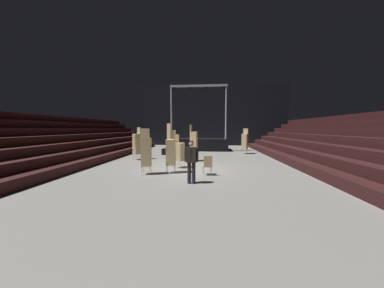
% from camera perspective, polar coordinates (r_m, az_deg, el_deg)
% --- Properties ---
extents(ground_plane, '(22.00, 30.00, 0.10)m').
position_cam_1_polar(ground_plane, '(10.93, -0.43, -7.37)').
color(ground_plane, slate).
extents(arena_end_wall, '(22.00, 0.30, 8.00)m').
position_cam_1_polar(arena_end_wall, '(25.72, 2.72, 8.57)').
color(arena_end_wall, black).
rests_on(arena_end_wall, ground_plane).
extents(bleacher_bank_left, '(5.25, 24.00, 3.15)m').
position_cam_1_polar(bleacher_bank_left, '(14.96, -33.88, 1.36)').
color(bleacher_bank_left, black).
rests_on(bleacher_bank_left, ground_plane).
extents(bleacher_bank_right, '(5.25, 24.00, 3.15)m').
position_cam_1_polar(bleacher_bank_right, '(13.80, 37.24, 1.00)').
color(bleacher_bank_right, black).
rests_on(bleacher_bank_right, ground_plane).
extents(stage_riser, '(5.77, 2.89, 6.38)m').
position_cam_1_polar(stage_riser, '(20.00, 2.05, 0.25)').
color(stage_riser, black).
rests_on(stage_riser, ground_plane).
extents(man_with_tie, '(0.57, 0.25, 1.75)m').
position_cam_1_polar(man_with_tie, '(7.73, -0.19, -4.53)').
color(man_with_tie, black).
rests_on(man_with_tie, ground_plane).
extents(chair_stack_front_left, '(0.62, 0.62, 2.56)m').
position_cam_1_polar(chair_stack_front_left, '(13.60, -6.14, 0.62)').
color(chair_stack_front_left, '#B2B5BA').
rests_on(chair_stack_front_left, ground_plane).
extents(chair_stack_front_right, '(0.62, 0.62, 2.31)m').
position_cam_1_polar(chair_stack_front_right, '(14.26, -16.00, 0.14)').
color(chair_stack_front_right, '#B2B5BA').
rests_on(chair_stack_front_right, ground_plane).
extents(chair_stack_mid_left, '(0.47, 0.47, 2.14)m').
position_cam_1_polar(chair_stack_mid_left, '(9.65, -6.26, -2.26)').
color(chair_stack_mid_left, '#B2B5BA').
rests_on(chair_stack_mid_left, ground_plane).
extents(chair_stack_mid_right, '(0.60, 0.60, 2.22)m').
position_cam_1_polar(chair_stack_mid_right, '(17.47, 15.31, 0.80)').
color(chair_stack_mid_right, '#B2B5BA').
rests_on(chair_stack_mid_right, ground_plane).
extents(chair_stack_mid_centre, '(0.49, 0.49, 2.22)m').
position_cam_1_polar(chair_stack_mid_centre, '(9.54, -13.37, -2.18)').
color(chair_stack_mid_centre, '#B2B5BA').
rests_on(chair_stack_mid_centre, ground_plane).
extents(chair_stack_rear_left, '(0.50, 0.50, 2.48)m').
position_cam_1_polar(chair_stack_rear_left, '(13.05, 0.49, 0.29)').
color(chair_stack_rear_left, '#B2B5BA').
rests_on(chair_stack_rear_left, ground_plane).
extents(chair_stack_rear_right, '(0.59, 0.59, 1.88)m').
position_cam_1_polar(chair_stack_rear_right, '(10.91, -3.77, -2.12)').
color(chair_stack_rear_right, '#B2B5BA').
rests_on(chair_stack_rear_right, ground_plane).
extents(equipment_road_case, '(0.95, 0.68, 0.51)m').
position_cam_1_polar(equipment_road_case, '(16.51, -7.18, -2.26)').
color(equipment_road_case, black).
rests_on(equipment_road_case, ground_plane).
extents(loose_chair_near_man, '(0.49, 0.49, 0.95)m').
position_cam_1_polar(loose_chair_near_man, '(9.22, 4.64, -5.93)').
color(loose_chair_near_man, '#B2B5BA').
rests_on(loose_chair_near_man, ground_plane).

